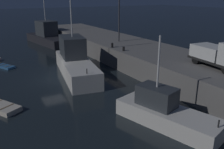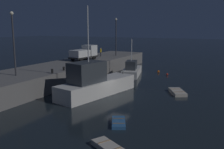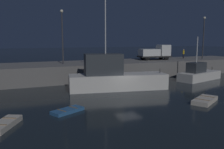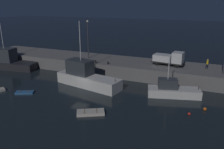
{
  "view_description": "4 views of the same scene",
  "coord_description": "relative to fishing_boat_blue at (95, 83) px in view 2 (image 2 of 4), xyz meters",
  "views": [
    {
      "loc": [
        25.11,
        -7.2,
        8.91
      ],
      "look_at": [
        5.29,
        4.59,
        1.28
      ],
      "focal_mm": 38.52,
      "sensor_mm": 36.0,
      "label": 1
    },
    {
      "loc": [
        -26.58,
        -13.02,
        8.33
      ],
      "look_at": [
        5.34,
        3.52,
        1.61
      ],
      "focal_mm": 41.13,
      "sensor_mm": 36.0,
      "label": 2
    },
    {
      "loc": [
        -11.66,
        -22.41,
        5.87
      ],
      "look_at": [
        0.79,
        6.28,
        1.29
      ],
      "focal_mm": 37.86,
      "sensor_mm": 36.0,
      "label": 3
    },
    {
      "loc": [
        17.69,
        -28.78,
        13.56
      ],
      "look_at": [
        3.0,
        6.13,
        1.43
      ],
      "focal_mm": 36.5,
      "sensor_mm": 36.0,
      "label": 4
    }
  ],
  "objects": [
    {
      "name": "ground_plane",
      "position": [
        0.41,
        -2.95,
        -1.54
      ],
      "size": [
        320.0,
        320.0,
        0.0
      ],
      "primitive_type": "plane",
      "color": "black"
    },
    {
      "name": "pier_quay",
      "position": [
        0.41,
        9.28,
        -0.32
      ],
      "size": [
        58.71,
        8.41,
        2.44
      ],
      "color": "slate",
      "rests_on": "ground"
    },
    {
      "name": "fishing_boat_blue",
      "position": [
        0.0,
        0.0,
        0.0
      ],
      "size": [
        11.97,
        5.31,
        10.66
      ],
      "color": "silver",
      "rests_on": "ground"
    },
    {
      "name": "fishing_boat_white",
      "position": [
        14.14,
        1.05,
        -0.63
      ],
      "size": [
        8.05,
        4.5,
        6.36
      ],
      "color": "silver",
      "rests_on": "ground"
    },
    {
      "name": "dinghy_orange_near",
      "position": [
        -7.15,
        -6.76,
        -1.41
      ],
      "size": [
        2.92,
        2.22,
        0.31
      ],
      "color": "#2D6099",
      "rests_on": "ground"
    },
    {
      "name": "rowboat_white_mid",
      "position": [
        5.54,
        -8.86,
        -1.34
      ],
      "size": [
        3.75,
        2.98,
        0.44
      ],
      "color": "beige",
      "rests_on": "ground"
    },
    {
      "name": "dinghy_red_small",
      "position": [
        -11.83,
        -8.34,
        -1.35
      ],
      "size": [
        2.4,
        3.2,
        0.42
      ],
      "color": "beige",
      "rests_on": "ground"
    },
    {
      "name": "mooring_buoy_near",
      "position": [
        17.08,
        -4.35,
        -1.36
      ],
      "size": [
        0.36,
        0.36,
        0.36
      ],
      "primitive_type": "sphere",
      "color": "red",
      "rests_on": "ground"
    },
    {
      "name": "mooring_buoy_mid",
      "position": [
        18.85,
        -2.23,
        -1.33
      ],
      "size": [
        0.44,
        0.44,
        0.44
      ],
      "primitive_type": "sphere",
      "color": "orange",
      "rests_on": "ground"
    },
    {
      "name": "lamp_post_west",
      "position": [
        -4.18,
        8.7,
        5.39
      ],
      "size": [
        0.44,
        0.44,
        7.66
      ],
      "color": "#38383D",
      "rests_on": "pier_quay"
    },
    {
      "name": "lamp_post_east",
      "position": [
        21.04,
        7.57,
        5.33
      ],
      "size": [
        0.44,
        0.44,
        7.55
      ],
      "color": "#38383D",
      "rests_on": "pier_quay"
    },
    {
      "name": "utility_truck",
      "position": [
        12.13,
        9.46,
        2.17
      ],
      "size": [
        5.87,
        2.84,
        2.58
      ],
      "color": "black",
      "rests_on": "pier_quay"
    },
    {
      "name": "dockworker",
      "position": [
        18.55,
        9.78,
        1.88
      ],
      "size": [
        0.43,
        0.43,
        1.72
      ],
      "color": "black",
      "rests_on": "pier_quay"
    },
    {
      "name": "bollard_west",
      "position": [
        -1.02,
        5.68,
        1.18
      ],
      "size": [
        0.28,
        0.28,
        0.57
      ],
      "primitive_type": "cylinder",
      "color": "black",
      "rests_on": "pier_quay"
    },
    {
      "name": "bollard_central",
      "position": [
        1.49,
        5.8,
        1.14
      ],
      "size": [
        0.28,
        0.28,
        0.49
      ],
      "primitive_type": "cylinder",
      "color": "black",
      "rests_on": "pier_quay"
    }
  ]
}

